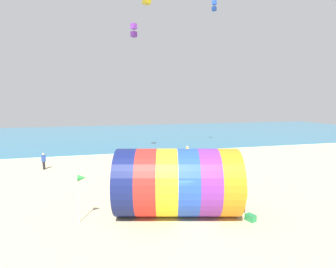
{
  "coord_description": "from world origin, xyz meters",
  "views": [
    {
      "loc": [
        -4.94,
        -13.08,
        6.37
      ],
      "look_at": [
        -0.74,
        2.71,
        4.4
      ],
      "focal_mm": 28.0,
      "sensor_mm": 36.0,
      "label": 1
    }
  ],
  "objects_px": {
    "bystander_near_water": "(119,161)",
    "cooler_box": "(251,218)",
    "kite_handler": "(244,198)",
    "bystander_far_left": "(44,161)",
    "kite_blue_box": "(214,6)",
    "beach_flag": "(82,180)",
    "giant_inflatable_tube": "(177,182)",
    "bystander_mid_beach": "(187,153)",
    "kite_purple_box": "(134,30)"
  },
  "relations": [
    {
      "from": "giant_inflatable_tube",
      "to": "kite_handler",
      "type": "relative_size",
      "value": 4.58
    },
    {
      "from": "kite_purple_box",
      "to": "beach_flag",
      "type": "bearing_deg",
      "value": -107.56
    },
    {
      "from": "bystander_far_left",
      "to": "kite_purple_box",
      "type": "bearing_deg",
      "value": 19.73
    },
    {
      "from": "bystander_far_left",
      "to": "beach_flag",
      "type": "distance_m",
      "value": 13.34
    },
    {
      "from": "giant_inflatable_tube",
      "to": "kite_handler",
      "type": "distance_m",
      "value": 4.01
    },
    {
      "from": "kite_purple_box",
      "to": "bystander_near_water",
      "type": "relative_size",
      "value": 0.84
    },
    {
      "from": "bystander_mid_beach",
      "to": "bystander_far_left",
      "type": "relative_size",
      "value": 1.0
    },
    {
      "from": "bystander_far_left",
      "to": "cooler_box",
      "type": "bearing_deg",
      "value": -48.73
    },
    {
      "from": "bystander_near_water",
      "to": "bystander_mid_beach",
      "type": "bearing_deg",
      "value": 18.09
    },
    {
      "from": "cooler_box",
      "to": "kite_handler",
      "type": "bearing_deg",
      "value": 78.66
    },
    {
      "from": "kite_blue_box",
      "to": "giant_inflatable_tube",
      "type": "bearing_deg",
      "value": -119.83
    },
    {
      "from": "cooler_box",
      "to": "bystander_mid_beach",
      "type": "bearing_deg",
      "value": 83.91
    },
    {
      "from": "kite_purple_box",
      "to": "kite_blue_box",
      "type": "relative_size",
      "value": 1.2
    },
    {
      "from": "beach_flag",
      "to": "cooler_box",
      "type": "xyz_separation_m",
      "value": [
        8.75,
        -2.22,
        -2.14
      ]
    },
    {
      "from": "bystander_far_left",
      "to": "beach_flag",
      "type": "xyz_separation_m",
      "value": [
        4.22,
        -12.56,
        1.5
      ]
    },
    {
      "from": "kite_purple_box",
      "to": "bystander_near_water",
      "type": "height_order",
      "value": "kite_purple_box"
    },
    {
      "from": "bystander_near_water",
      "to": "bystander_mid_beach",
      "type": "xyz_separation_m",
      "value": [
        7.66,
        2.5,
        -0.12
      ]
    },
    {
      "from": "bystander_mid_beach",
      "to": "bystander_far_left",
      "type": "xyz_separation_m",
      "value": [
        -14.59,
        -0.38,
        0.0
      ]
    },
    {
      "from": "kite_blue_box",
      "to": "bystander_near_water",
      "type": "relative_size",
      "value": 0.7
    },
    {
      "from": "kite_handler",
      "to": "beach_flag",
      "type": "height_order",
      "value": "beach_flag"
    },
    {
      "from": "kite_purple_box",
      "to": "beach_flag",
      "type": "height_order",
      "value": "kite_purple_box"
    },
    {
      "from": "kite_blue_box",
      "to": "bystander_far_left",
      "type": "bearing_deg",
      "value": -167.56
    },
    {
      "from": "bystander_near_water",
      "to": "cooler_box",
      "type": "bearing_deg",
      "value": -64.49
    },
    {
      "from": "bystander_far_left",
      "to": "beach_flag",
      "type": "height_order",
      "value": "beach_flag"
    },
    {
      "from": "kite_blue_box",
      "to": "cooler_box",
      "type": "xyz_separation_m",
      "value": [
        -6.25,
        -19.02,
        -17.89
      ]
    },
    {
      "from": "kite_blue_box",
      "to": "cooler_box",
      "type": "relative_size",
      "value": 2.41
    },
    {
      "from": "kite_purple_box",
      "to": "bystander_far_left",
      "type": "distance_m",
      "value": 16.67
    },
    {
      "from": "giant_inflatable_tube",
      "to": "kite_purple_box",
      "type": "bearing_deg",
      "value": 90.57
    },
    {
      "from": "giant_inflatable_tube",
      "to": "cooler_box",
      "type": "bearing_deg",
      "value": -28.0
    },
    {
      "from": "kite_purple_box",
      "to": "kite_blue_box",
      "type": "distance_m",
      "value": 10.72
    },
    {
      "from": "giant_inflatable_tube",
      "to": "bystander_far_left",
      "type": "xyz_separation_m",
      "value": [
        -9.41,
        12.88,
        -1.08
      ]
    },
    {
      "from": "kite_purple_box",
      "to": "cooler_box",
      "type": "height_order",
      "value": "kite_purple_box"
    },
    {
      "from": "kite_handler",
      "to": "beach_flag",
      "type": "distance_m",
      "value": 9.16
    },
    {
      "from": "bystander_far_left",
      "to": "beach_flag",
      "type": "bearing_deg",
      "value": -71.43
    },
    {
      "from": "giant_inflatable_tube",
      "to": "kite_blue_box",
      "type": "bearing_deg",
      "value": 60.17
    },
    {
      "from": "kite_handler",
      "to": "bystander_near_water",
      "type": "xyz_separation_m",
      "value": [
        -6.27,
        11.51,
        0.09
      ]
    },
    {
      "from": "beach_flag",
      "to": "kite_purple_box",
      "type": "bearing_deg",
      "value": 72.44
    },
    {
      "from": "bystander_mid_beach",
      "to": "cooler_box",
      "type": "xyz_separation_m",
      "value": [
        -1.62,
        -15.16,
        -0.63
      ]
    },
    {
      "from": "beach_flag",
      "to": "bystander_mid_beach",
      "type": "bearing_deg",
      "value": 51.29
    },
    {
      "from": "bystander_mid_beach",
      "to": "cooler_box",
      "type": "bearing_deg",
      "value": -96.09
    },
    {
      "from": "kite_handler",
      "to": "bystander_mid_beach",
      "type": "xyz_separation_m",
      "value": [
        1.39,
        14.01,
        -0.03
      ]
    },
    {
      "from": "bystander_mid_beach",
      "to": "bystander_far_left",
      "type": "height_order",
      "value": "bystander_far_left"
    },
    {
      "from": "kite_handler",
      "to": "kite_blue_box",
      "type": "xyz_separation_m",
      "value": [
        6.02,
        17.87,
        17.23
      ]
    },
    {
      "from": "kite_handler",
      "to": "kite_purple_box",
      "type": "distance_m",
      "value": 21.99
    },
    {
      "from": "kite_purple_box",
      "to": "beach_flag",
      "type": "xyz_separation_m",
      "value": [
        -5.02,
        -15.88,
        -11.96
      ]
    },
    {
      "from": "kite_handler",
      "to": "bystander_far_left",
      "type": "relative_size",
      "value": 1.03
    },
    {
      "from": "bystander_mid_beach",
      "to": "kite_purple_box",
      "type": "bearing_deg",
      "value": 151.2
    },
    {
      "from": "kite_handler",
      "to": "beach_flag",
      "type": "xyz_separation_m",
      "value": [
        -8.98,
        1.07,
        1.48
      ]
    },
    {
      "from": "giant_inflatable_tube",
      "to": "kite_purple_box",
      "type": "xyz_separation_m",
      "value": [
        -0.16,
        16.2,
        12.39
      ]
    },
    {
      "from": "giant_inflatable_tube",
      "to": "bystander_far_left",
      "type": "bearing_deg",
      "value": 126.13
    }
  ]
}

